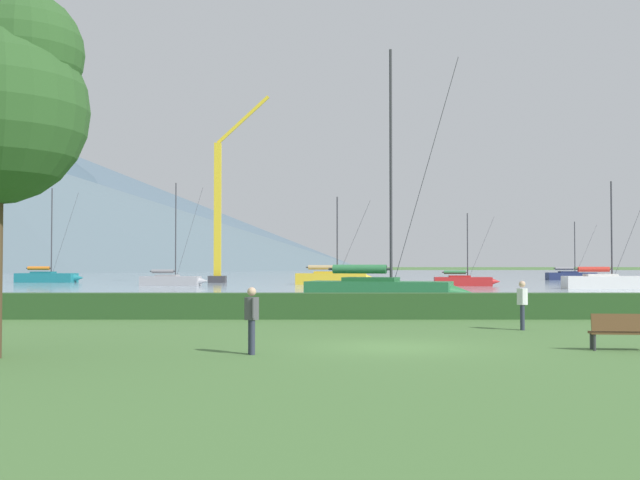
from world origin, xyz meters
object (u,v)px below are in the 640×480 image
object	(u,v)px
sailboat_slip_7	(336,278)
sailboat_slip_9	(175,280)
sailboat_slip_5	(51,277)
dock_crane	(223,218)
sailboat_slip_4	(611,281)
sailboat_slip_2	(385,290)
sailboat_slip_8	(467,281)
person_standing_walker	(526,301)
park_tree	(2,99)
person_seated_viewer	(255,315)
park_bench_near_path	(629,330)
sailboat_slip_3	(576,276)

from	to	relation	value
sailboat_slip_7	sailboat_slip_9	distance (m)	17.13
sailboat_slip_5	dock_crane	world-z (taller)	dock_crane
sailboat_slip_4	dock_crane	world-z (taller)	dock_crane
sailboat_slip_2	sailboat_slip_8	xyz separation A→B (m)	(11.01, 35.50, -0.25)
sailboat_slip_4	sailboat_slip_8	size ratio (longest dim) A/B	1.31
sailboat_slip_9	person_standing_walker	world-z (taller)	sailboat_slip_9
sailboat_slip_8	park_tree	xyz separation A→B (m)	(-22.07, -60.70, 5.60)
person_seated_viewer	park_tree	world-z (taller)	park_tree
person_standing_walker	dock_crane	bearing A→B (deg)	116.75
sailboat_slip_8	sailboat_slip_5	bearing A→B (deg)	166.92
sailboat_slip_2	sailboat_slip_7	size ratio (longest dim) A/B	1.50
person_seated_viewer	sailboat_slip_4	bearing A→B (deg)	46.70
sailboat_slip_9	park_tree	world-z (taller)	sailboat_slip_9
person_standing_walker	sailboat_slip_8	bearing A→B (deg)	92.90
person_seated_viewer	park_tree	xyz separation A→B (m)	(-5.99, -0.80, 5.17)
sailboat_slip_8	dock_crane	bearing A→B (deg)	156.84
sailboat_slip_2	park_tree	size ratio (longest dim) A/B	1.62
sailboat_slip_7	person_standing_walker	xyz separation A→B (m)	(5.47, -58.89, 0.26)
person_seated_viewer	dock_crane	size ratio (longest dim) A/B	0.07
sailboat_slip_2	sailboat_slip_7	bearing A→B (deg)	108.18
park_tree	sailboat_slip_7	bearing A→B (deg)	82.33
sailboat_slip_2	sailboat_slip_8	world-z (taller)	sailboat_slip_2
sailboat_slip_2	person_standing_walker	size ratio (longest dim) A/B	8.58
person_seated_viewer	sailboat_slip_5	bearing A→B (deg)	97.15
sailboat_slip_2	park_bench_near_path	size ratio (longest dim) A/B	8.12
sailboat_slip_9	person_standing_walker	bearing A→B (deg)	-62.22
sailboat_slip_7	park_tree	distance (m)	67.67
sailboat_slip_2	sailboat_slip_8	distance (m)	37.16
sailboat_slip_4	sailboat_slip_7	world-z (taller)	sailboat_slip_4
sailboat_slip_5	sailboat_slip_2	bearing A→B (deg)	-49.26
sailboat_slip_2	person_standing_walker	xyz separation A→B (m)	(3.41, -17.25, 0.19)
sailboat_slip_3	person_standing_walker	size ratio (longest dim) A/B	4.84
sailboat_slip_8	park_bench_near_path	distance (m)	59.44
park_bench_near_path	person_standing_walker	distance (m)	6.42
dock_crane	sailboat_slip_8	bearing A→B (deg)	-27.88
sailboat_slip_5	sailboat_slip_7	world-z (taller)	sailboat_slip_5
park_tree	sailboat_slip_2	bearing A→B (deg)	66.30
sailboat_slip_2	person_standing_walker	world-z (taller)	sailboat_slip_2
sailboat_slip_7	person_standing_walker	size ratio (longest dim) A/B	5.74
sailboat_slip_7	park_bench_near_path	world-z (taller)	sailboat_slip_7
sailboat_slip_7	park_bench_near_path	xyz separation A→B (m)	(6.47, -65.22, -0.18)
sailboat_slip_7	park_tree	size ratio (longest dim) A/B	1.08
sailboat_slip_5	sailboat_slip_9	distance (m)	21.94
sailboat_slip_2	sailboat_slip_9	bearing A→B (deg)	131.95
sailboat_slip_2	sailboat_slip_4	bearing A→B (deg)	65.46
sailboat_slip_8	sailboat_slip_9	xyz separation A→B (m)	(-29.59, 1.61, 0.05)
sailboat_slip_8	park_bench_near_path	size ratio (longest dim) A/B	4.18
sailboat_slip_2	sailboat_slip_4	size ratio (longest dim) A/B	1.48
sailboat_slip_9	sailboat_slip_2	bearing A→B (deg)	-57.64
sailboat_slip_9	sailboat_slip_3	bearing A→B (deg)	34.46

